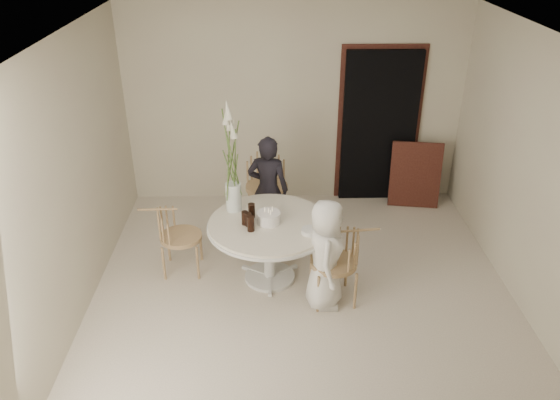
{
  "coord_description": "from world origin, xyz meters",
  "views": [
    {
      "loc": [
        -0.34,
        -4.75,
        3.68
      ],
      "look_at": [
        -0.23,
        0.3,
        0.97
      ],
      "focal_mm": 35.0,
      "sensor_mm": 36.0,
      "label": 1
    }
  ],
  "objects_px": {
    "birthday_cake": "(269,218)",
    "flower_vase": "(232,166)",
    "boy": "(326,255)",
    "chair_left": "(170,230)",
    "girl": "(268,190)",
    "chair_far": "(266,176)",
    "table": "(269,231)",
    "chair_right": "(345,254)"
  },
  "relations": [
    {
      "from": "birthday_cake",
      "to": "flower_vase",
      "type": "distance_m",
      "value": 0.67
    },
    {
      "from": "chair_far",
      "to": "girl",
      "type": "bearing_deg",
      "value": -92.47
    },
    {
      "from": "chair_right",
      "to": "boy",
      "type": "distance_m",
      "value": 0.24
    },
    {
      "from": "girl",
      "to": "birthday_cake",
      "type": "height_order",
      "value": "girl"
    },
    {
      "from": "table",
      "to": "chair_far",
      "type": "bearing_deg",
      "value": 91.74
    },
    {
      "from": "girl",
      "to": "boy",
      "type": "height_order",
      "value": "girl"
    },
    {
      "from": "flower_vase",
      "to": "chair_right",
      "type": "bearing_deg",
      "value": -28.81
    },
    {
      "from": "boy",
      "to": "flower_vase",
      "type": "relative_size",
      "value": 0.95
    },
    {
      "from": "chair_far",
      "to": "boy",
      "type": "distance_m",
      "value": 1.93
    },
    {
      "from": "chair_right",
      "to": "flower_vase",
      "type": "height_order",
      "value": "flower_vase"
    },
    {
      "from": "chair_left",
      "to": "flower_vase",
      "type": "bearing_deg",
      "value": -83.48
    },
    {
      "from": "chair_far",
      "to": "flower_vase",
      "type": "bearing_deg",
      "value": -113.01
    },
    {
      "from": "table",
      "to": "flower_vase",
      "type": "distance_m",
      "value": 0.8
    },
    {
      "from": "girl",
      "to": "chair_left",
      "type": "bearing_deg",
      "value": 42.64
    },
    {
      "from": "chair_left",
      "to": "flower_vase",
      "type": "relative_size",
      "value": 0.64
    },
    {
      "from": "birthday_cake",
      "to": "flower_vase",
      "type": "height_order",
      "value": "flower_vase"
    },
    {
      "from": "birthday_cake",
      "to": "chair_right",
      "type": "bearing_deg",
      "value": -24.21
    },
    {
      "from": "table",
      "to": "girl",
      "type": "distance_m",
      "value": 0.85
    },
    {
      "from": "girl",
      "to": "birthday_cake",
      "type": "bearing_deg",
      "value": 101.7
    },
    {
      "from": "chair_far",
      "to": "boy",
      "type": "xyz_separation_m",
      "value": [
        0.61,
        -1.83,
        -0.01
      ]
    },
    {
      "from": "chair_far",
      "to": "chair_right",
      "type": "bearing_deg",
      "value": -70.62
    },
    {
      "from": "table",
      "to": "chair_left",
      "type": "relative_size",
      "value": 1.63
    },
    {
      "from": "chair_right",
      "to": "girl",
      "type": "height_order",
      "value": "girl"
    },
    {
      "from": "chair_left",
      "to": "birthday_cake",
      "type": "xyz_separation_m",
      "value": [
        1.1,
        -0.2,
        0.26
      ]
    },
    {
      "from": "girl",
      "to": "boy",
      "type": "distance_m",
      "value": 1.42
    },
    {
      "from": "table",
      "to": "birthday_cake",
      "type": "bearing_deg",
      "value": -123.21
    },
    {
      "from": "birthday_cake",
      "to": "flower_vase",
      "type": "xyz_separation_m",
      "value": [
        -0.38,
        0.29,
        0.47
      ]
    },
    {
      "from": "table",
      "to": "birthday_cake",
      "type": "height_order",
      "value": "birthday_cake"
    },
    {
      "from": "chair_left",
      "to": "boy",
      "type": "bearing_deg",
      "value": -111.68
    },
    {
      "from": "chair_left",
      "to": "flower_vase",
      "type": "xyz_separation_m",
      "value": [
        0.71,
        0.09,
        0.73
      ]
    },
    {
      "from": "chair_right",
      "to": "flower_vase",
      "type": "distance_m",
      "value": 1.51
    },
    {
      "from": "boy",
      "to": "table",
      "type": "bearing_deg",
      "value": 56.21
    },
    {
      "from": "table",
      "to": "boy",
      "type": "relative_size",
      "value": 1.1
    },
    {
      "from": "chair_far",
      "to": "chair_right",
      "type": "distance_m",
      "value": 1.94
    },
    {
      "from": "chair_far",
      "to": "table",
      "type": "bearing_deg",
      "value": -93.98
    },
    {
      "from": "chair_far",
      "to": "flower_vase",
      "type": "relative_size",
      "value": 0.74
    },
    {
      "from": "birthday_cake",
      "to": "chair_far",
      "type": "bearing_deg",
      "value": 91.48
    },
    {
      "from": "chair_right",
      "to": "chair_far",
      "type": "bearing_deg",
      "value": -161.31
    },
    {
      "from": "chair_left",
      "to": "girl",
      "type": "relative_size",
      "value": 0.6
    },
    {
      "from": "table",
      "to": "chair_right",
      "type": "xyz_separation_m",
      "value": [
        0.78,
        -0.36,
        -0.07
      ]
    },
    {
      "from": "table",
      "to": "chair_far",
      "type": "height_order",
      "value": "chair_far"
    },
    {
      "from": "flower_vase",
      "to": "boy",
      "type": "bearing_deg",
      "value": -37.27
    }
  ]
}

